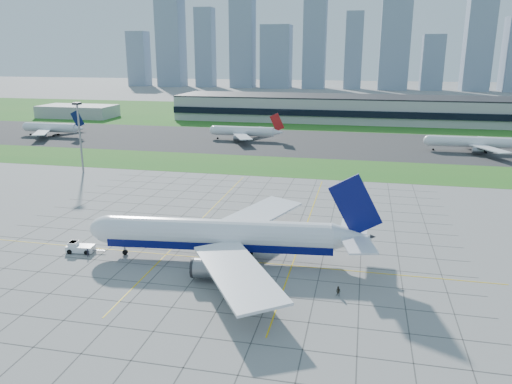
{
  "coord_description": "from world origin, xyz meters",
  "views": [
    {
      "loc": [
        31.11,
        -97.55,
        43.15
      ],
      "look_at": [
        3.86,
        27.62,
        7.0
      ],
      "focal_mm": 35.0,
      "sensor_mm": 36.0,
      "label": 1
    }
  ],
  "objects_px": {
    "light_mast": "(79,129)",
    "distant_jet_1": "(245,131)",
    "distant_jet_2": "(479,142)",
    "crew_near": "(88,253)",
    "crew_far": "(338,291)",
    "distant_jet_0": "(52,128)",
    "airliner": "(222,235)",
    "pushback_tug": "(79,248)"
  },
  "relations": [
    {
      "from": "distant_jet_0",
      "to": "distant_jet_2",
      "type": "height_order",
      "value": "same"
    },
    {
      "from": "crew_far",
      "to": "distant_jet_2",
      "type": "relative_size",
      "value": 0.04
    },
    {
      "from": "light_mast",
      "to": "airliner",
      "type": "height_order",
      "value": "light_mast"
    },
    {
      "from": "crew_near",
      "to": "distant_jet_0",
      "type": "distance_m",
      "value": 176.48
    },
    {
      "from": "pushback_tug",
      "to": "distant_jet_0",
      "type": "distance_m",
      "value": 172.89
    },
    {
      "from": "airliner",
      "to": "crew_far",
      "type": "distance_m",
      "value": 28.39
    },
    {
      "from": "distant_jet_2",
      "to": "crew_near",
      "type": "bearing_deg",
      "value": -126.78
    },
    {
      "from": "distant_jet_0",
      "to": "distant_jet_2",
      "type": "xyz_separation_m",
      "value": [
        211.19,
        0.9,
        0.0
      ]
    },
    {
      "from": "crew_near",
      "to": "distant_jet_2",
      "type": "xyz_separation_m",
      "value": [
        107.32,
        143.54,
        3.57
      ]
    },
    {
      "from": "pushback_tug",
      "to": "crew_near",
      "type": "distance_m",
      "value": 3.9
    },
    {
      "from": "light_mast",
      "to": "distant_jet_2",
      "type": "height_order",
      "value": "light_mast"
    },
    {
      "from": "light_mast",
      "to": "distant_jet_1",
      "type": "relative_size",
      "value": 0.6
    },
    {
      "from": "crew_near",
      "to": "distant_jet_2",
      "type": "relative_size",
      "value": 0.04
    },
    {
      "from": "crew_near",
      "to": "crew_far",
      "type": "height_order",
      "value": "crew_far"
    },
    {
      "from": "distant_jet_2",
      "to": "pushback_tug",
      "type": "bearing_deg",
      "value": -128.02
    },
    {
      "from": "light_mast",
      "to": "distant_jet_0",
      "type": "relative_size",
      "value": 0.6
    },
    {
      "from": "crew_near",
      "to": "distant_jet_1",
      "type": "bearing_deg",
      "value": 22.8
    },
    {
      "from": "distant_jet_0",
      "to": "distant_jet_1",
      "type": "height_order",
      "value": "same"
    },
    {
      "from": "pushback_tug",
      "to": "distant_jet_0",
      "type": "xyz_separation_m",
      "value": [
        -100.53,
        140.61,
        3.41
      ]
    },
    {
      "from": "distant_jet_1",
      "to": "light_mast",
      "type": "bearing_deg",
      "value": -117.75
    },
    {
      "from": "airliner",
      "to": "distant_jet_2",
      "type": "height_order",
      "value": "airliner"
    },
    {
      "from": "pushback_tug",
      "to": "distant_jet_2",
      "type": "relative_size",
      "value": 0.18
    },
    {
      "from": "distant_jet_0",
      "to": "distant_jet_2",
      "type": "bearing_deg",
      "value": 0.24
    },
    {
      "from": "pushback_tug",
      "to": "distant_jet_0",
      "type": "relative_size",
      "value": 0.21
    },
    {
      "from": "airliner",
      "to": "distant_jet_0",
      "type": "xyz_separation_m",
      "value": [
        -132.79,
        137.55,
        -0.91
      ]
    },
    {
      "from": "airliner",
      "to": "distant_jet_2",
      "type": "relative_size",
      "value": 1.33
    },
    {
      "from": "pushback_tug",
      "to": "crew_far",
      "type": "height_order",
      "value": "pushback_tug"
    },
    {
      "from": "light_mast",
      "to": "distant_jet_1",
      "type": "xyz_separation_m",
      "value": [
        42.31,
        80.4,
        -11.7
      ]
    },
    {
      "from": "distant_jet_0",
      "to": "distant_jet_1",
      "type": "bearing_deg",
      "value": 5.36
    },
    {
      "from": "light_mast",
      "to": "distant_jet_0",
      "type": "height_order",
      "value": "light_mast"
    },
    {
      "from": "light_mast",
      "to": "crew_far",
      "type": "relative_size",
      "value": 13.41
    },
    {
      "from": "distant_jet_0",
      "to": "airliner",
      "type": "bearing_deg",
      "value": -46.01
    },
    {
      "from": "pushback_tug",
      "to": "distant_jet_1",
      "type": "distance_m",
      "value": 150.26
    },
    {
      "from": "light_mast",
      "to": "distant_jet_1",
      "type": "bearing_deg",
      "value": 62.25
    },
    {
      "from": "airliner",
      "to": "distant_jet_0",
      "type": "bearing_deg",
      "value": 128.11
    },
    {
      "from": "distant_jet_2",
      "to": "distant_jet_1",
      "type": "bearing_deg",
      "value": 175.43
    },
    {
      "from": "pushback_tug",
      "to": "airliner",
      "type": "bearing_deg",
      "value": -0.45
    },
    {
      "from": "crew_near",
      "to": "distant_jet_2",
      "type": "distance_m",
      "value": 179.26
    },
    {
      "from": "distant_jet_2",
      "to": "crew_far",
      "type": "bearing_deg",
      "value": -109.42
    },
    {
      "from": "light_mast",
      "to": "airliner",
      "type": "xyz_separation_m",
      "value": [
        72.8,
        -66.74,
        -10.79
      ]
    },
    {
      "from": "airliner",
      "to": "crew_near",
      "type": "relative_size",
      "value": 34.5
    },
    {
      "from": "distant_jet_0",
      "to": "distant_jet_2",
      "type": "relative_size",
      "value": 0.9
    }
  ]
}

